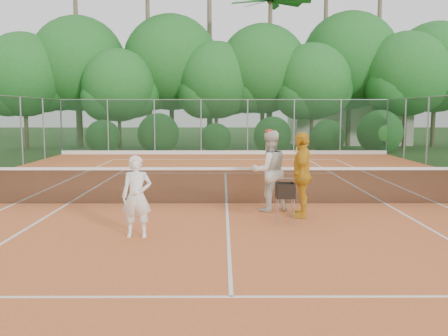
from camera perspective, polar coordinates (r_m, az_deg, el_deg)
The scene contains 14 objects.
ground at distance 12.84m, azimuth 0.31°, elevation -4.27°, with size 120.00×120.00×0.00m, color #204518.
clay_court at distance 12.83m, azimuth 0.31°, elevation -4.22°, with size 18.00×36.00×0.02m, color #CF652F.
club_building at distance 37.74m, azimuth 13.83°, elevation 4.99°, with size 8.00×5.00×3.00m, color beige.
tennis_net at distance 12.75m, azimuth 0.32°, elevation -1.92°, with size 11.97×0.10×1.10m.
player_white at distance 9.59m, azimuth -9.94°, elevation -3.23°, with size 0.57×0.37×1.56m, color white.
player_center_grp at distance 11.93m, azimuth 5.18°, elevation -0.31°, with size 1.13×1.01×1.96m.
player_yellow at distance 11.35m, azimuth 8.88°, elevation -0.75°, with size 1.13×0.47×1.93m, color gold.
ball_hopper at distance 10.71m, azimuth 7.01°, elevation -2.67°, with size 0.38×0.38×0.86m.
stray_ball_a at distance 23.36m, azimuth -5.72°, elevation 0.74°, with size 0.07×0.07×0.07m, color #C2D331.
stray_ball_b at distance 25.41m, azimuth 5.89°, elevation 1.21°, with size 0.07×0.07×0.07m, color yellow.
stray_ball_c at distance 24.31m, azimuth 1.42°, elevation 1.00°, with size 0.07×0.07×0.07m, color yellow.
court_markings at distance 12.83m, azimuth 0.31°, elevation -4.17°, with size 11.03×23.83×0.01m.
fence_back at distance 27.62m, azimuth 0.03°, elevation 4.72°, with size 18.07×0.07×3.00m.
tropical_treeline at distance 32.97m, azimuth 2.53°, elevation 11.26°, with size 32.10×8.49×15.03m.
Camera 1 is at (-0.12, -12.61, 2.41)m, focal length 40.00 mm.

